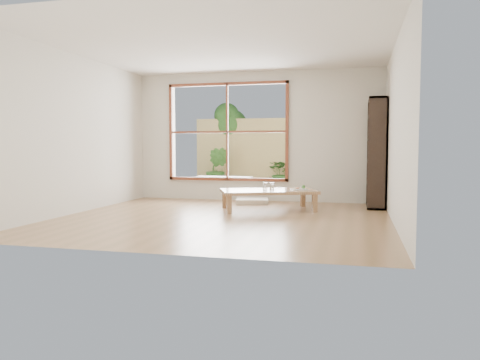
% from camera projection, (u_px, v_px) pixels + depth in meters
% --- Properties ---
extents(ground, '(5.00, 5.00, 0.00)m').
position_uv_depth(ground, '(223.00, 218.00, 7.18)').
color(ground, '#A27851').
rests_on(ground, ground).
extents(low_table, '(1.82, 1.43, 0.35)m').
position_uv_depth(low_table, '(268.00, 192.00, 8.09)').
color(low_table, tan).
rests_on(low_table, ground).
extents(floor_cushion, '(0.73, 0.73, 0.09)m').
position_uv_depth(floor_cushion, '(252.00, 201.00, 9.11)').
color(floor_cushion, beige).
rests_on(floor_cushion, ground).
extents(bookshelf, '(0.31, 0.88, 1.95)m').
position_uv_depth(bookshelf, '(376.00, 153.00, 8.39)').
color(bookshelf, black).
rests_on(bookshelf, ground).
extents(glass_tall, '(0.07, 0.07, 0.14)m').
position_uv_depth(glass_tall, '(265.00, 187.00, 7.91)').
color(glass_tall, silver).
rests_on(glass_tall, low_table).
extents(glass_mid, '(0.08, 0.08, 0.11)m').
position_uv_depth(glass_mid, '(272.00, 186.00, 8.21)').
color(glass_mid, silver).
rests_on(glass_mid, low_table).
extents(glass_short, '(0.06, 0.06, 0.08)m').
position_uv_depth(glass_short, '(272.00, 187.00, 8.21)').
color(glass_short, silver).
rests_on(glass_short, low_table).
extents(glass_small, '(0.06, 0.06, 0.07)m').
position_uv_depth(glass_small, '(266.00, 188.00, 8.08)').
color(glass_small, silver).
rests_on(glass_small, low_table).
extents(food_tray, '(0.33, 0.29, 0.08)m').
position_uv_depth(food_tray, '(300.00, 189.00, 8.06)').
color(food_tray, white).
rests_on(food_tray, low_table).
extents(deck, '(2.80, 2.00, 0.05)m').
position_uv_depth(deck, '(241.00, 194.00, 10.77)').
color(deck, '#332B25').
rests_on(deck, ground).
extents(garden_bench, '(1.29, 0.46, 0.40)m').
position_uv_depth(garden_bench, '(224.00, 179.00, 10.54)').
color(garden_bench, black).
rests_on(garden_bench, deck).
extents(bamboo_fence, '(2.80, 0.06, 1.80)m').
position_uv_depth(bamboo_fence, '(250.00, 155.00, 11.67)').
color(bamboo_fence, tan).
rests_on(bamboo_fence, ground).
extents(shrub_right, '(1.06, 1.01, 0.93)m').
position_uv_depth(shrub_right, '(285.00, 172.00, 11.17)').
color(shrub_right, '#336224').
rests_on(shrub_right, deck).
extents(shrub_left, '(0.66, 0.57, 1.05)m').
position_uv_depth(shrub_left, '(217.00, 169.00, 11.43)').
color(shrub_left, '#336224').
rests_on(shrub_left, deck).
extents(garden_tree, '(1.04, 0.85, 2.22)m').
position_uv_depth(garden_tree, '(227.00, 126.00, 12.08)').
color(garden_tree, '#4C3D2D').
rests_on(garden_tree, ground).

